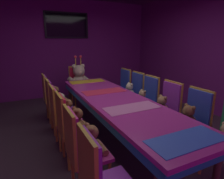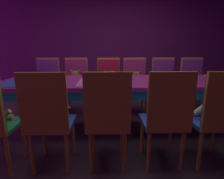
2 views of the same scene
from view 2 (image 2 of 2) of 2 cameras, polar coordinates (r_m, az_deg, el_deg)
name	(u,v)px [view 2 (image 2 of 2)]	position (r m, az deg, el deg)	size (l,w,h in m)	color
ground_plane	(126,130)	(2.65, 4.51, -12.96)	(7.90, 7.90, 0.00)	#3F2D38
wall_left	(117,38)	(4.96, 1.48, 16.21)	(0.12, 6.40, 2.80)	#721E72
banquet_table	(127,86)	(2.42, 4.80, 1.06)	(0.90, 3.37, 0.75)	#B22D8C
chair_left_0	(48,80)	(3.43, -20.05, 3.00)	(0.42, 0.41, 0.98)	purple
chair_left_1	(77,79)	(3.31, -11.38, 3.20)	(0.42, 0.41, 0.98)	#CC338C
teddy_left_1	(75,81)	(3.17, -11.81, 2.74)	(0.27, 0.35, 0.33)	olive
chair_left_2	(109,79)	(3.25, -1.10, 3.27)	(0.42, 0.41, 0.98)	red
teddy_left_2	(109,81)	(3.11, -1.07, 2.75)	(0.26, 0.34, 0.32)	brown
chair_left_3	(135,79)	(3.31, 7.34, 3.34)	(0.42, 0.41, 0.98)	#CC338C
teddy_left_3	(136,81)	(3.17, 7.74, 2.77)	(0.25, 0.33, 0.31)	brown
chair_left_4	(163,79)	(3.42, 16.23, 3.26)	(0.42, 0.41, 0.98)	purple
teddy_left_4	(166,82)	(3.29, 16.95, 2.39)	(0.22, 0.28, 0.27)	beige
chair_left_5	(192,79)	(3.63, 24.44, 3.15)	(0.42, 0.41, 0.98)	purple
teddy_left_5	(196,82)	(3.51, 25.41, 2.34)	(0.22, 0.28, 0.27)	brown
chair_right_1	(47,114)	(1.71, -20.12, -7.40)	(0.42, 0.41, 0.98)	#2D47B2
teddy_right_1	(52,108)	(1.84, -18.72, -5.76)	(0.27, 0.34, 0.32)	brown
chair_right_2	(108,113)	(1.63, -1.45, -7.60)	(0.42, 0.41, 0.98)	purple
teddy_right_2	(107,108)	(1.76, -1.48, -6.02)	(0.26, 0.33, 0.31)	#9E7247
chair_right_3	(167,112)	(1.72, 17.34, -7.01)	(0.42, 0.41, 0.98)	#2D47B2
teddy_right_3	(162,109)	(1.86, 15.88, -6.02)	(0.23, 0.29, 0.28)	tan
chair_right_4	(220,112)	(1.93, 31.46, -6.25)	(0.42, 0.41, 0.98)	#2D47B2
teddy_right_4	(211,107)	(2.04, 29.26, -5.04)	(0.26, 0.33, 0.31)	beige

